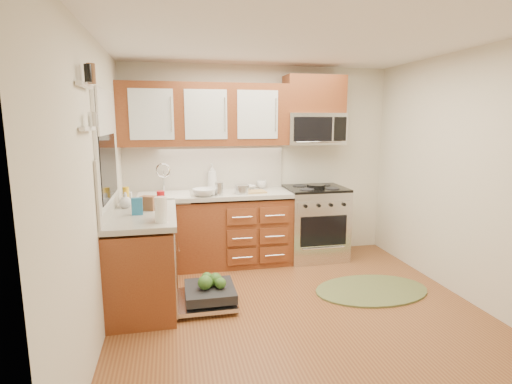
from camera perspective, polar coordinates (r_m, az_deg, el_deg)
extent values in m
plane|color=brown|center=(4.03, 6.07, -16.51)|extent=(3.50, 3.50, 0.00)
plane|color=white|center=(3.67, 6.85, 21.01)|extent=(3.50, 3.50, 0.00)
cube|color=beige|center=(5.32, 0.48, 4.19)|extent=(3.50, 0.04, 2.50)
cube|color=beige|center=(2.10, 21.75, -5.98)|extent=(3.50, 0.04, 2.50)
cube|color=beige|center=(3.51, -21.77, 0.33)|extent=(0.04, 3.50, 2.50)
cube|color=beige|center=(4.51, 28.06, 1.90)|extent=(0.04, 3.50, 2.50)
cube|color=maroon|center=(5.08, -6.85, -5.68)|extent=(2.05, 0.60, 0.85)
cube|color=maroon|center=(4.19, -15.72, -9.48)|extent=(0.60, 1.25, 0.85)
cube|color=#ACA99D|center=(4.96, -6.95, -0.42)|extent=(2.07, 0.64, 0.05)
cube|color=#ACA99D|center=(4.05, -15.90, -3.13)|extent=(0.64, 1.27, 0.05)
cube|color=#B4ADA2|center=(5.20, -7.32, 3.52)|extent=(2.05, 0.02, 0.57)
cube|color=#B4ADA2|center=(4.03, -20.30, 1.03)|extent=(0.02, 1.25, 0.57)
cube|color=maroon|center=(5.32, 8.30, 13.63)|extent=(0.76, 0.35, 0.47)
cube|color=white|center=(3.96, -20.59, 10.61)|extent=(0.02, 0.96, 0.40)
cube|color=white|center=(3.13, -23.29, 13.84)|extent=(0.04, 0.40, 0.03)
cube|color=white|center=(3.12, -22.90, 8.35)|extent=(0.04, 0.40, 0.03)
cylinder|color=black|center=(5.20, 8.56, 0.83)|extent=(0.31, 0.31, 0.04)
cylinder|color=silver|center=(4.86, -2.03, 0.39)|extent=(0.18, 0.18, 0.11)
cube|color=#9E8248|center=(4.94, -0.43, 0.03)|extent=(0.32, 0.22, 0.02)
cylinder|color=silver|center=(4.77, -5.32, 0.43)|extent=(0.12, 0.12, 0.16)
cylinder|color=white|center=(3.58, -13.43, -2.47)|extent=(0.13, 0.13, 0.23)
cylinder|color=yellow|center=(4.36, -18.07, -0.63)|extent=(0.07, 0.07, 0.20)
cylinder|color=red|center=(3.69, -13.40, -1.85)|extent=(0.07, 0.07, 0.26)
cube|color=brown|center=(4.12, -15.12, -1.53)|extent=(0.17, 0.15, 0.14)
cube|color=teal|center=(3.94, -16.62, -1.97)|extent=(0.10, 0.06, 0.16)
imported|color=#999999|center=(5.15, -1.42, 0.64)|extent=(0.30, 0.30, 0.06)
imported|color=#999999|center=(4.76, -7.41, -0.05)|extent=(0.30, 0.30, 0.09)
imported|color=#999999|center=(5.26, 0.83, 1.10)|extent=(0.16, 0.16, 0.10)
imported|color=#999999|center=(5.17, -6.28, 2.18)|extent=(0.13, 0.13, 0.33)
imported|color=#999999|center=(4.56, -17.80, -0.39)|extent=(0.08, 0.08, 0.17)
imported|color=#999999|center=(4.29, -18.16, -1.11)|extent=(0.13, 0.13, 0.16)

